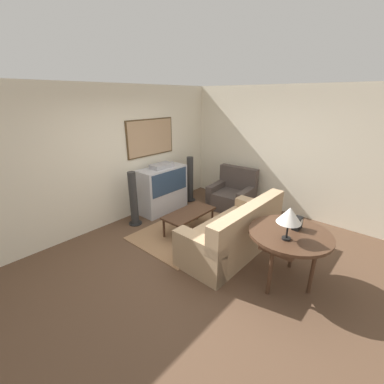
# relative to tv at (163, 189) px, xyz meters

# --- Properties ---
(ground_plane) EXTENTS (12.00, 12.00, 0.00)m
(ground_plane) POSITION_rel_tv_xyz_m (-0.85, -1.77, -0.52)
(ground_plane) COLOR brown
(wall_back) EXTENTS (12.00, 0.10, 2.70)m
(wall_back) POSITION_rel_tv_xyz_m (-0.83, 0.36, 0.84)
(wall_back) COLOR beige
(wall_back) RESTS_ON ground_plane
(wall_right) EXTENTS (0.06, 12.00, 2.70)m
(wall_right) POSITION_rel_tv_xyz_m (1.78, -1.77, 0.83)
(wall_right) COLOR beige
(wall_right) RESTS_ON ground_plane
(area_rug) EXTENTS (2.02, 1.42, 0.01)m
(area_rug) POSITION_rel_tv_xyz_m (-0.35, -1.08, -0.51)
(area_rug) COLOR #99704C
(area_rug) RESTS_ON ground_plane
(tv) EXTENTS (1.11, 0.50, 1.10)m
(tv) POSITION_rel_tv_xyz_m (0.00, 0.00, 0.00)
(tv) COLOR #B7B7BC
(tv) RESTS_ON ground_plane
(couch) EXTENTS (1.94, 0.87, 0.91)m
(couch) POSITION_rel_tv_xyz_m (-0.36, -2.13, -0.19)
(couch) COLOR tan
(couch) RESTS_ON ground_plane
(armchair) EXTENTS (0.90, 1.00, 0.92)m
(armchair) POSITION_rel_tv_xyz_m (1.19, -1.09, -0.23)
(armchair) COLOR #473D38
(armchair) RESTS_ON ground_plane
(coffee_table) EXTENTS (1.05, 0.49, 0.41)m
(coffee_table) POSITION_rel_tv_xyz_m (-0.35, -1.11, -0.15)
(coffee_table) COLOR #472D1E
(coffee_table) RESTS_ON ground_plane
(console_table) EXTENTS (1.08, 1.08, 0.79)m
(console_table) POSITION_rel_tv_xyz_m (-0.53, -3.08, 0.20)
(console_table) COLOR #472D1E
(console_table) RESTS_ON ground_plane
(table_lamp) EXTENTS (0.30, 0.30, 0.44)m
(table_lamp) POSITION_rel_tv_xyz_m (-0.74, -3.10, 0.60)
(table_lamp) COLOR black
(table_lamp) RESTS_ON console_table
(mantel_clock) EXTENTS (0.16, 0.10, 0.17)m
(mantel_clock) POSITION_rel_tv_xyz_m (-0.38, -3.10, 0.35)
(mantel_clock) COLOR black
(mantel_clock) RESTS_ON console_table
(speaker_tower_left) EXTENTS (0.27, 0.27, 1.11)m
(speaker_tower_left) POSITION_rel_tv_xyz_m (-0.85, -0.07, 0.01)
(speaker_tower_left) COLOR black
(speaker_tower_left) RESTS_ON ground_plane
(speaker_tower_right) EXTENTS (0.27, 0.27, 1.11)m
(speaker_tower_right) POSITION_rel_tv_xyz_m (0.85, -0.07, 0.01)
(speaker_tower_right) COLOR black
(speaker_tower_right) RESTS_ON ground_plane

